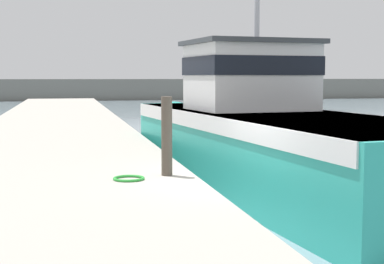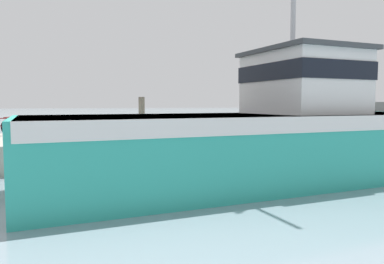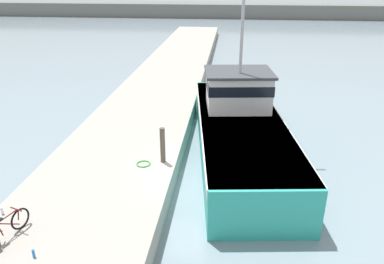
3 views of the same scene
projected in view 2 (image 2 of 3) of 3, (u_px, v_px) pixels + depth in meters
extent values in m
plane|color=gray|center=(135.00, 177.00, 10.94)|extent=(320.00, 320.00, 0.00)
cube|color=#A39E93|center=(122.00, 148.00, 14.38)|extent=(5.33, 80.00, 0.90)
cube|color=teal|center=(256.00, 148.00, 10.17)|extent=(5.05, 12.42, 1.85)
cube|color=white|center=(256.00, 121.00, 10.12)|extent=(5.09, 12.19, 0.37)
cube|color=white|center=(302.00, 84.00, 10.63)|extent=(3.17, 2.74, 1.69)
cube|color=black|center=(302.00, 74.00, 10.61)|extent=(3.23, 2.79, 0.47)
cube|color=#3D4247|center=(303.00, 52.00, 10.56)|extent=(3.42, 2.96, 0.12)
torus|color=black|center=(9.00, 127.00, 14.41)|extent=(0.27, 0.64, 0.66)
cylinder|color=maroon|center=(0.00, 118.00, 14.40)|extent=(0.22, 0.55, 0.05)
cylinder|color=maroon|center=(8.00, 123.00, 14.40)|extent=(0.07, 0.11, 0.34)
cylinder|color=maroon|center=(7.00, 117.00, 14.38)|extent=(0.43, 0.18, 0.04)
cylinder|color=#51473D|center=(142.00, 119.00, 12.36)|extent=(0.20, 0.20, 1.46)
torus|color=green|center=(130.00, 139.00, 13.04)|extent=(0.56, 0.56, 0.05)
cylinder|color=silver|center=(30.00, 131.00, 15.53)|extent=(0.08, 0.08, 0.24)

